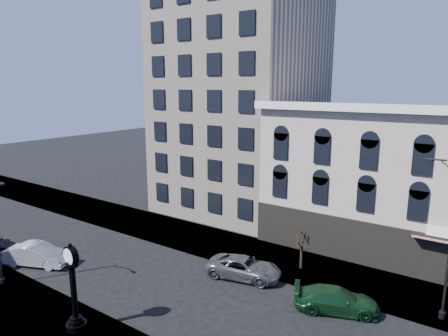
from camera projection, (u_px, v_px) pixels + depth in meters
The scene contains 10 objects.
ground at pixel (168, 285), 28.04m from camera, with size 160.00×160.00×0.00m, color black.
sidewalk_far at pixel (231, 247), 34.48m from camera, with size 160.00×6.00×0.12m, color gray.
cream_tower at pixel (241, 33), 42.74m from camera, with size 15.90×15.40×42.50m.
victorian_row at pixel (405, 182), 32.95m from camera, with size 22.60×11.19×12.50m.
street_clock at pixel (74, 290), 22.47m from camera, with size 1.18×1.18×5.19m.
street_lamp_far at pixel (444, 197), 23.00m from camera, with size 2.37×1.22×9.72m.
bare_tree_far at pixel (302, 234), 29.94m from camera, with size 2.09×2.09×3.59m.
car_near_b at pixel (38, 255), 31.12m from camera, with size 1.80×5.17×1.70m, color silver.
car_far_a at pixel (244, 268), 29.08m from camera, with size 2.51×5.44×1.51m, color #595B60.
car_far_b at pixel (336, 300), 24.73m from camera, with size 2.10×5.18×1.50m, color #143F1E.
Camera 1 is at (17.88, -18.98, 13.79)m, focal length 32.00 mm.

